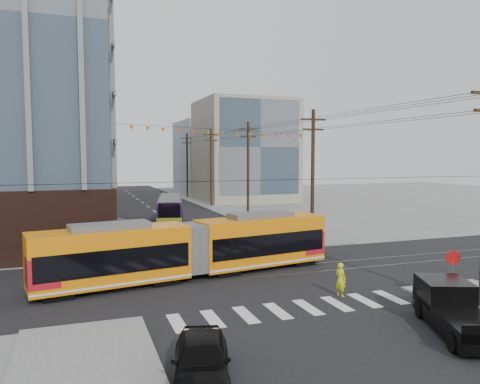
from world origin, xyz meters
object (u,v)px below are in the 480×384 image
at_px(city_bus, 170,211).
at_px(black_sedan, 201,360).
at_px(streetcar, 192,249).
at_px(pickup_truck, 458,312).

distance_m(city_bus, black_sedan, 34.23).
bearing_deg(streetcar, city_bus, 72.64).
relative_size(city_bus, black_sedan, 2.37).
distance_m(streetcar, city_bus, 21.05).
height_order(streetcar, city_bus, streetcar).
relative_size(streetcar, city_bus, 1.67).
xyz_separation_m(streetcar, pickup_truck, (8.22, -12.33, -0.82)).
distance_m(streetcar, pickup_truck, 14.84).
relative_size(streetcar, pickup_truck, 3.30).
bearing_deg(black_sedan, pickup_truck, 18.08).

